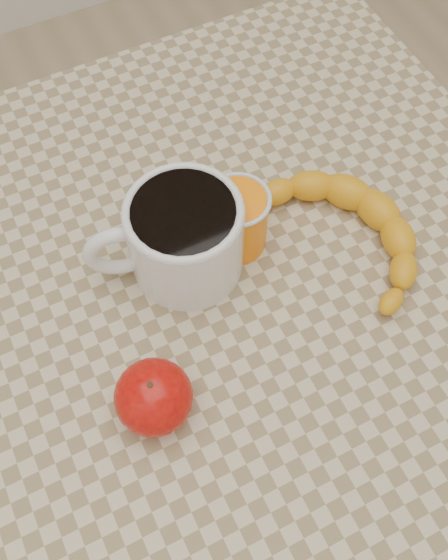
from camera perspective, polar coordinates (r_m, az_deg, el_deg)
name	(u,v)px	position (r m, az deg, el deg)	size (l,w,h in m)	color
ground	(224,453)	(1.39, 0.00, -15.53)	(3.00, 3.00, 0.00)	tan
table	(224,322)	(0.76, 0.00, -3.85)	(0.80, 0.80, 0.75)	#C4B18A
coffee_mug	(182,236)	(0.66, -3.86, 4.03)	(0.18, 0.15, 0.10)	white
orange_juice_glass	(238,220)	(0.68, 1.24, 5.53)	(0.07, 0.07, 0.08)	orange
apple	(154,397)	(0.60, -6.45, -10.59)	(0.08, 0.08, 0.07)	#A10505
banana	(342,232)	(0.71, 10.73, 4.32)	(0.24, 0.29, 0.04)	#EEA515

